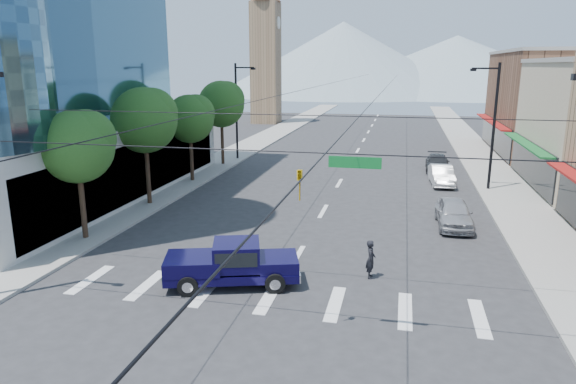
% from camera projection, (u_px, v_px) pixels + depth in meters
% --- Properties ---
extents(ground, '(160.00, 160.00, 0.00)m').
position_uv_depth(ground, '(264.00, 316.00, 18.55)').
color(ground, '#28282B').
rests_on(ground, ground).
extents(sidewalk_left, '(4.00, 120.00, 0.15)m').
position_uv_depth(sidewalk_left, '(255.00, 143.00, 58.97)').
color(sidewalk_left, gray).
rests_on(sidewalk_left, ground).
extents(sidewalk_right, '(4.00, 120.00, 0.15)m').
position_uv_depth(sidewalk_right, '(474.00, 151.00, 53.87)').
color(sidewalk_right, gray).
rests_on(sidewalk_right, ground).
extents(shop_far, '(12.00, 18.00, 10.00)m').
position_uv_depth(shop_far, '(563.00, 105.00, 50.99)').
color(shop_far, brown).
rests_on(shop_far, ground).
extents(clock_tower, '(4.80, 4.80, 20.40)m').
position_uv_depth(clock_tower, '(266.00, 53.00, 78.23)').
color(clock_tower, '#8C6B4C').
rests_on(clock_tower, ground).
extents(mountain_left, '(80.00, 80.00, 22.00)m').
position_uv_depth(mountain_left, '(343.00, 58.00, 161.18)').
color(mountain_left, gray).
rests_on(mountain_left, ground).
extents(mountain_right, '(90.00, 90.00, 18.00)m').
position_uv_depth(mountain_right, '(456.00, 65.00, 163.69)').
color(mountain_right, gray).
rests_on(mountain_right, ground).
extents(tree_near, '(3.65, 3.64, 6.71)m').
position_uv_depth(tree_near, '(80.00, 144.00, 25.48)').
color(tree_near, black).
rests_on(tree_near, ground).
extents(tree_midnear, '(4.09, 4.09, 7.52)m').
position_uv_depth(tree_midnear, '(147.00, 118.00, 31.97)').
color(tree_midnear, black).
rests_on(tree_midnear, ground).
extents(tree_midfar, '(3.65, 3.64, 6.71)m').
position_uv_depth(tree_midfar, '(192.00, 117.00, 38.74)').
color(tree_midfar, black).
rests_on(tree_midfar, ground).
extents(tree_far, '(4.09, 4.09, 7.52)m').
position_uv_depth(tree_far, '(223.00, 103.00, 45.23)').
color(tree_far, black).
rests_on(tree_far, ground).
extents(signal_rig, '(21.80, 0.20, 9.00)m').
position_uv_depth(signal_rig, '(260.00, 199.00, 16.45)').
color(signal_rig, black).
rests_on(signal_rig, ground).
extents(lamp_pole_nw, '(2.00, 0.25, 9.00)m').
position_uv_depth(lamp_pole_nw, '(238.00, 108.00, 48.05)').
color(lamp_pole_nw, black).
rests_on(lamp_pole_nw, ground).
extents(lamp_pole_ne, '(2.00, 0.25, 9.00)m').
position_uv_depth(lamp_pole_ne, '(492.00, 122.00, 35.94)').
color(lamp_pole_ne, black).
rests_on(lamp_pole_ne, ground).
extents(pickup_truck, '(5.79, 3.45, 1.85)m').
position_uv_depth(pickup_truck, '(231.00, 263.00, 20.93)').
color(pickup_truck, black).
rests_on(pickup_truck, ground).
extents(pedestrian, '(0.44, 0.63, 1.67)m').
position_uv_depth(pedestrian, '(371.00, 259.00, 21.70)').
color(pedestrian, black).
rests_on(pedestrian, ground).
extents(parked_car_near, '(1.97, 4.63, 1.56)m').
position_uv_depth(parked_car_near, '(454.00, 213.00, 28.62)').
color(parked_car_near, '#A3A4A8').
rests_on(parked_car_near, ground).
extents(parked_car_mid, '(1.87, 4.54, 1.46)m').
position_uv_depth(parked_car_mid, '(442.00, 175.00, 38.74)').
color(parked_car_mid, silver).
rests_on(parked_car_mid, ground).
extents(parked_car_far, '(2.05, 4.81, 1.38)m').
position_uv_depth(parked_car_far, '(437.00, 163.00, 43.83)').
color(parked_car_far, '#2E2F31').
rests_on(parked_car_far, ground).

